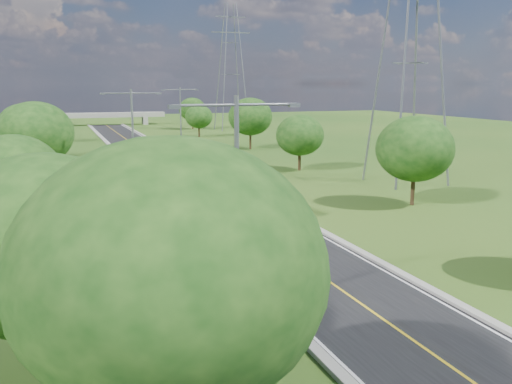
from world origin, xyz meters
TOP-DOWN VIEW (x-y plane):
  - ground at (0.00, 60.00)m, footprint 260.00×260.00m
  - road at (0.00, 66.00)m, footprint 8.00×150.00m
  - curb_left at (-4.25, 66.00)m, footprint 0.50×150.00m
  - curb_right at (4.25, 66.00)m, footprint 0.50×150.00m
  - speed_limit_sign at (5.20, 37.98)m, footprint 0.55×0.09m
  - overpass at (0.00, 140.00)m, footprint 30.00×3.00m
  - streetlight_near_left at (-6.00, 12.00)m, footprint 5.90×0.25m
  - streetlight_mid_left at (-6.00, 45.00)m, footprint 5.90×0.25m
  - streetlight_far_right at (6.00, 78.00)m, footprint 5.90×0.25m
  - power_tower_near at (22.00, 40.00)m, footprint 9.00×6.40m
  - power_tower_far at (26.00, 115.00)m, footprint 9.00×6.40m
  - tree_la at (-14.00, 8.00)m, footprint 7.14×7.14m
  - tree_lb at (-16.00, 28.00)m, footprint 6.30×6.30m
  - tree_lc at (-15.00, 50.00)m, footprint 7.56×7.56m
  - tree_ld at (-17.00, 74.00)m, footprint 6.72×6.72m
  - tree_le at (-14.50, 98.00)m, footprint 5.88×5.88m
  - tree_lf at (-11.00, 2.00)m, footprint 7.98×7.98m
  - tree_rb at (16.00, 30.00)m, footprint 6.72×6.72m
  - tree_rc at (15.00, 52.00)m, footprint 5.88×5.88m
  - tree_rd at (17.00, 76.00)m, footprint 7.14×7.14m
  - tree_re at (14.50, 100.00)m, footprint 5.46×5.46m
  - tree_rf at (18.00, 120.00)m, footprint 6.30×6.30m
  - bus_outbound at (2.00, 33.07)m, footprint 3.15×11.39m
  - bus_inbound at (-3.20, 45.17)m, footprint 2.96×11.77m

SIDE VIEW (x-z plane):
  - ground at x=0.00m, z-range 0.00..0.00m
  - road at x=0.00m, z-range 0.00..0.06m
  - curb_left at x=-4.25m, z-range 0.00..0.22m
  - curb_right at x=4.25m, z-range 0.00..0.22m
  - speed_limit_sign at x=5.20m, z-range 0.40..2.80m
  - bus_outbound at x=2.00m, z-range 0.06..3.20m
  - bus_inbound at x=-3.20m, z-range 0.06..3.32m
  - overpass at x=0.00m, z-range 0.81..4.01m
  - tree_re at x=14.50m, z-range 0.85..7.20m
  - tree_le at x=-14.50m, z-range 0.91..7.75m
  - tree_rc at x=15.00m, z-range 0.91..7.75m
  - tree_lb at x=-16.00m, z-range 0.98..8.31m
  - tree_rf at x=18.00m, z-range 0.98..8.31m
  - tree_ld at x=-17.00m, z-range 1.05..8.86m
  - tree_rb at x=16.00m, z-range 1.05..8.86m
  - tree_la at x=-14.00m, z-range 1.11..9.42m
  - tree_rd at x=17.00m, z-range 1.11..9.42m
  - tree_lc at x=-15.00m, z-range 1.18..9.97m
  - tree_lf at x=-11.00m, z-range 1.24..10.53m
  - streetlight_near_left at x=-6.00m, z-range 0.94..10.94m
  - streetlight_mid_left at x=-6.00m, z-range 0.94..10.94m
  - streetlight_far_right at x=6.00m, z-range 0.94..10.94m
  - power_tower_near at x=22.00m, z-range 0.01..28.01m
  - power_tower_far at x=26.00m, z-range 0.01..28.01m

